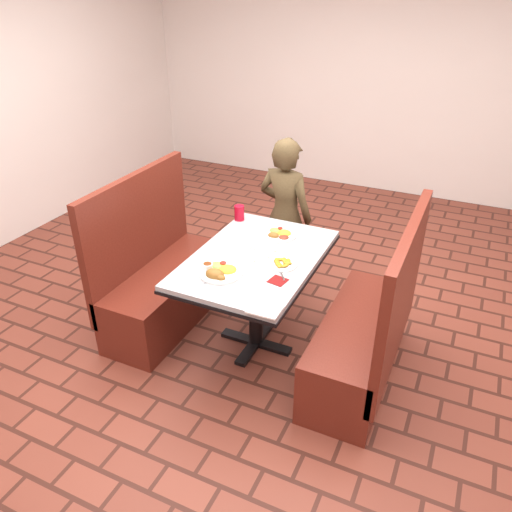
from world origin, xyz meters
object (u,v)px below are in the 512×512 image
dining_table (256,268)px  far_dinner_plate (280,233)px  diner_person (285,216)px  red_tumbler (239,213)px  plantain_plate (282,264)px  booth_bench_left (163,282)px  near_dinner_plate (220,270)px  booth_bench_right (366,337)px

dining_table → far_dinner_plate: 0.36m
diner_person → red_tumbler: 0.48m
dining_table → plantain_plate: bearing=-10.5°
booth_bench_left → plantain_plate: 1.10m
booth_bench_left → diner_person: (0.66, 0.87, 0.33)m
diner_person → near_dinner_plate: 1.19m
booth_bench_right → plantain_plate: 0.73m
plantain_plate → red_tumbler: bearing=138.2°
far_dinner_plate → plantain_plate: size_ratio=1.26×
dining_table → far_dinner_plate: (0.03, 0.34, 0.12)m
plantain_plate → dining_table: bearing=169.5°
booth_bench_left → near_dinner_plate: 0.88m
booth_bench_left → booth_bench_right: (1.60, 0.00, 0.00)m
far_dinner_plate → red_tumbler: (-0.39, 0.13, 0.04)m
booth_bench_right → far_dinner_plate: 0.95m
booth_bench_right → plantain_plate: bearing=-176.3°
dining_table → red_tumbler: (-0.36, 0.47, 0.15)m
diner_person → red_tumbler: (-0.22, -0.40, 0.15)m
dining_table → plantain_plate: 0.24m
booth_bench_left → near_dinner_plate: (0.69, -0.31, 0.45)m
near_dinner_plate → red_tumbler: red_tumbler is taller
near_dinner_plate → dining_table: bearing=70.2°
booth_bench_right → red_tumbler: bearing=157.9°
diner_person → booth_bench_left: bearing=60.8°
booth_bench_right → near_dinner_plate: booth_bench_right is taller
dining_table → diner_person: (-0.14, 0.87, 0.01)m
booth_bench_left → far_dinner_plate: size_ratio=4.88×
booth_bench_left → near_dinner_plate: size_ratio=4.28×
dining_table → diner_person: 0.88m
booth_bench_left → plantain_plate: bearing=-2.2°
dining_table → booth_bench_right: size_ratio=1.01×
diner_person → plantain_plate: (0.35, -0.91, 0.10)m
diner_person → far_dinner_plate: (0.17, -0.53, 0.11)m
red_tumbler → booth_bench_right: bearing=-22.1°
booth_bench_left → diner_person: diner_person is taller
booth_bench_right → diner_person: 1.32m
plantain_plate → red_tumbler: 0.76m
booth_bench_left → far_dinner_plate: booth_bench_left is taller
near_dinner_plate → far_dinner_plate: size_ratio=1.14×
near_dinner_plate → booth_bench_left: bearing=155.9°
plantain_plate → booth_bench_left: bearing=177.8°
dining_table → near_dinner_plate: size_ratio=4.32×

